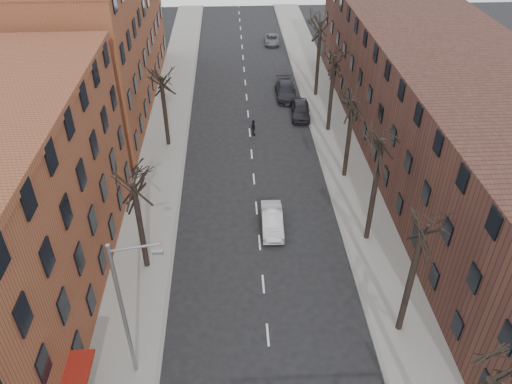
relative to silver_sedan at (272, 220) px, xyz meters
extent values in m
cube|color=gray|center=(-9.00, 13.45, -0.63)|extent=(4.00, 90.00, 0.15)
cube|color=gray|center=(7.00, 13.45, -0.63)|extent=(4.00, 90.00, 0.15)
cube|color=brown|center=(-17.00, 22.45, 6.30)|extent=(12.00, 28.00, 14.00)
cube|color=#492A22|center=(15.00, 8.45, 4.30)|extent=(12.00, 50.00, 10.00)
cylinder|color=slate|center=(-8.20, -11.55, 3.80)|extent=(0.20, 0.20, 9.00)
cylinder|color=slate|center=(-7.10, -11.55, 8.10)|extent=(2.39, 0.12, 0.46)
cube|color=slate|center=(-6.10, -11.55, 7.80)|extent=(0.50, 0.22, 0.14)
imported|color=silver|center=(0.00, 0.00, 0.00)|extent=(1.56, 4.28, 1.40)
imported|color=black|center=(4.30, 17.50, 0.07)|extent=(2.20, 4.65, 1.54)
imported|color=black|center=(3.29, 22.28, 0.05)|extent=(2.12, 5.21, 1.51)
imported|color=slate|center=(3.14, 39.51, -0.13)|extent=(2.09, 4.18, 1.14)
imported|color=black|center=(-0.66, 13.92, 0.12)|extent=(0.53, 1.01, 1.64)
camera|label=1|loc=(-2.66, -27.98, 22.67)|focal=35.00mm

